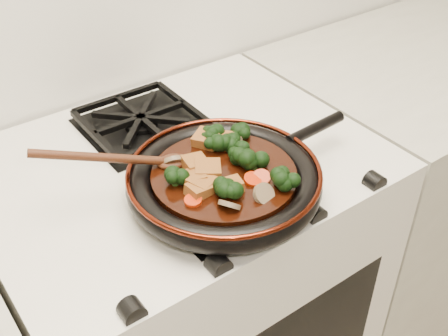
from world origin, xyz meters
TOP-DOWN VIEW (x-y plane):
  - stove at (0.00, 1.69)m, footprint 0.76×0.60m
  - burner_grate_front at (0.00, 1.55)m, footprint 0.23×0.23m
  - burner_grate_back at (0.00, 1.83)m, footprint 0.23×0.23m
  - skillet at (0.00, 1.54)m, footprint 0.46×0.34m
  - braising_sauce at (0.00, 1.54)m, footprint 0.25×0.25m
  - tofu_cube_0 at (-0.06, 1.51)m, footprint 0.04×0.04m
  - tofu_cube_1 at (-0.05, 1.55)m, footprint 0.05×0.05m
  - tofu_cube_2 at (0.03, 1.63)m, footprint 0.06×0.06m
  - tofu_cube_3 at (0.05, 1.61)m, footprint 0.06×0.06m
  - tofu_cube_4 at (-0.05, 1.53)m, footprint 0.06×0.05m
  - tofu_cube_5 at (-0.01, 1.49)m, footprint 0.04×0.04m
  - tofu_cube_6 at (-0.02, 1.55)m, footprint 0.06×0.06m
  - tofu_cube_7 at (-0.03, 1.58)m, footprint 0.05×0.05m
  - broccoli_floret_0 at (0.05, 1.58)m, footprint 0.08×0.08m
  - broccoli_floret_1 at (0.04, 1.63)m, footprint 0.08×0.08m
  - broccoli_floret_2 at (0.05, 1.52)m, footprint 0.09×0.09m
  - broccoli_floret_3 at (0.05, 1.55)m, footprint 0.07×0.07m
  - broccoli_floret_4 at (0.03, 1.60)m, footprint 0.07×0.07m
  - broccoli_floret_5 at (-0.03, 1.48)m, footprint 0.09×0.08m
  - broccoli_floret_6 at (0.09, 1.60)m, footprint 0.08×0.08m
  - broccoli_floret_7 at (-0.03, 1.49)m, footprint 0.08×0.09m
  - broccoli_floret_8 at (-0.08, 1.56)m, footprint 0.08×0.08m
  - broccoli_floret_9 at (0.06, 1.45)m, footprint 0.08×0.08m
  - carrot_coin_0 at (-0.08, 1.50)m, footprint 0.03×0.03m
  - carrot_coin_1 at (0.04, 1.48)m, footprint 0.03×0.03m
  - carrot_coin_2 at (0.03, 1.49)m, footprint 0.03×0.03m
  - carrot_coin_3 at (-0.06, 1.56)m, footprint 0.03×0.03m
  - mushroom_slice_0 at (-0.05, 1.61)m, footprint 0.04×0.04m
  - mushroom_slice_1 at (0.07, 1.60)m, footprint 0.04×0.04m
  - mushroom_slice_2 at (-0.04, 1.46)m, footprint 0.05×0.05m
  - mushroom_slice_3 at (0.02, 1.45)m, footprint 0.04×0.04m
  - wooden_spoon at (-0.12, 1.63)m, footprint 0.15×0.07m

SIDE VIEW (x-z plane):
  - stove at x=0.00m, z-range 0.00..0.90m
  - burner_grate_front at x=0.00m, z-range 0.90..0.93m
  - burner_grate_back at x=0.00m, z-range 0.90..0.93m
  - skillet at x=0.00m, z-range 0.92..0.97m
  - braising_sauce at x=0.00m, z-range 0.94..0.96m
  - carrot_coin_0 at x=-0.08m, z-range 0.96..0.97m
  - carrot_coin_1 at x=0.04m, z-range 0.95..0.98m
  - carrot_coin_2 at x=0.03m, z-range 0.96..0.97m
  - carrot_coin_3 at x=-0.06m, z-range 0.95..0.97m
  - mushroom_slice_0 at x=-0.05m, z-range 0.95..0.98m
  - mushroom_slice_1 at x=0.07m, z-range 0.95..0.98m
  - mushroom_slice_2 at x=-0.04m, z-range 0.95..0.98m
  - mushroom_slice_3 at x=0.02m, z-range 0.95..0.98m
  - tofu_cube_5 at x=-0.01m, z-range 0.95..0.98m
  - tofu_cube_1 at x=-0.05m, z-range 0.95..0.98m
  - tofu_cube_0 at x=-0.06m, z-range 0.95..0.98m
  - tofu_cube_4 at x=-0.05m, z-range 0.95..0.98m
  - tofu_cube_3 at x=0.05m, z-range 0.95..0.98m
  - tofu_cube_7 at x=-0.03m, z-range 0.95..0.98m
  - broccoli_floret_4 at x=0.03m, z-range 0.94..1.00m
  - tofu_cube_2 at x=0.03m, z-range 0.95..0.98m
  - tofu_cube_6 at x=-0.02m, z-range 0.95..0.98m
  - broccoli_floret_8 at x=-0.08m, z-range 0.94..1.00m
  - broccoli_floret_7 at x=-0.03m, z-range 0.93..1.00m
  - broccoli_floret_6 at x=0.09m, z-range 0.94..1.00m
  - broccoli_floret_1 at x=0.04m, z-range 0.94..1.00m
  - broccoli_floret_0 at x=0.05m, z-range 0.93..1.00m
  - broccoli_floret_3 at x=0.05m, z-range 0.94..1.00m
  - broccoli_floret_9 at x=0.06m, z-range 0.94..1.00m
  - broccoli_floret_2 at x=0.05m, z-range 0.94..1.01m
  - broccoli_floret_5 at x=-0.03m, z-range 0.94..1.01m
  - wooden_spoon at x=-0.12m, z-range 0.86..1.10m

